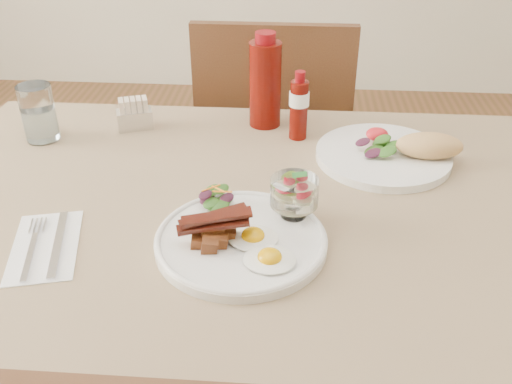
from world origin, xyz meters
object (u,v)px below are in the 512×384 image
object	(u,v)px
table	(258,247)
sugar_caddy	(134,115)
hot_sauce_bottle	(299,106)
ketchup_bottle	(265,83)
chair_far	(274,149)
water_glass	(39,116)
second_plate	(394,152)
fruit_cup	(294,192)
main_plate	(241,241)

from	to	relation	value
table	sugar_caddy	distance (m)	0.45
hot_sauce_bottle	sugar_caddy	xyz separation A→B (m)	(-0.37, 0.02, -0.04)
ketchup_bottle	sugar_caddy	size ratio (longest dim) A/B	2.43
ketchup_bottle	hot_sauce_bottle	distance (m)	0.10
chair_far	ketchup_bottle	bearing A→B (deg)	-91.80
hot_sauce_bottle	table	bearing A→B (deg)	-103.07
water_glass	ketchup_bottle	bearing A→B (deg)	13.17
second_plate	ketchup_bottle	size ratio (longest dim) A/B	1.40
table	ketchup_bottle	size ratio (longest dim) A/B	6.22
fruit_cup	water_glass	distance (m)	0.62
second_plate	sugar_caddy	distance (m)	0.58
table	fruit_cup	distance (m)	0.17
table	ketchup_bottle	bearing A→B (deg)	91.58
hot_sauce_bottle	sugar_caddy	distance (m)	0.37
fruit_cup	sugar_caddy	xyz separation A→B (m)	(-0.37, 0.35, -0.03)
ketchup_bottle	water_glass	xyz separation A→B (m)	(-0.48, -0.11, -0.05)
sugar_caddy	main_plate	bearing A→B (deg)	-75.61
fruit_cup	main_plate	bearing A→B (deg)	-139.69
chair_far	ketchup_bottle	xyz separation A→B (m)	(-0.01, -0.31, 0.33)
main_plate	sugar_caddy	bearing A→B (deg)	123.77
main_plate	ketchup_bottle	distance (m)	0.48
fruit_cup	hot_sauce_bottle	size ratio (longest dim) A/B	0.54
table	hot_sauce_bottle	world-z (taller)	hot_sauce_bottle
ketchup_bottle	hot_sauce_bottle	size ratio (longest dim) A/B	1.40
sugar_caddy	water_glass	bearing A→B (deg)	-179.34
sugar_caddy	water_glass	distance (m)	0.20
main_plate	water_glass	bearing A→B (deg)	143.12
hot_sauce_bottle	water_glass	xyz separation A→B (m)	(-0.56, -0.05, -0.02)
fruit_cup	sugar_caddy	distance (m)	0.51
ketchup_bottle	second_plate	bearing A→B (deg)	-29.44
hot_sauce_bottle	water_glass	distance (m)	0.56
main_plate	fruit_cup	world-z (taller)	fruit_cup
main_plate	hot_sauce_bottle	size ratio (longest dim) A/B	1.84
chair_far	table	bearing A→B (deg)	-90.00
fruit_cup	sugar_caddy	bearing A→B (deg)	136.13
main_plate	ketchup_bottle	world-z (taller)	ketchup_bottle
table	water_glass	world-z (taller)	water_glass
fruit_cup	water_glass	size ratio (longest dim) A/B	0.67
chair_far	water_glass	world-z (taller)	chair_far
hot_sauce_bottle	water_glass	size ratio (longest dim) A/B	1.23
table	sugar_caddy	world-z (taller)	sugar_caddy
second_plate	ketchup_bottle	xyz separation A→B (m)	(-0.27, 0.16, 0.08)
second_plate	hot_sauce_bottle	xyz separation A→B (m)	(-0.20, 0.09, 0.06)
table	second_plate	world-z (taller)	second_plate
fruit_cup	second_plate	size ratio (longest dim) A/B	0.28
chair_far	main_plate	xyz separation A→B (m)	(-0.02, -0.78, 0.24)
main_plate	sugar_caddy	distance (m)	0.51
fruit_cup	hot_sauce_bottle	xyz separation A→B (m)	(0.00, 0.33, 0.01)
fruit_cup	sugar_caddy	size ratio (longest dim) A/B	0.94
main_plate	ketchup_bottle	bearing A→B (deg)	88.71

